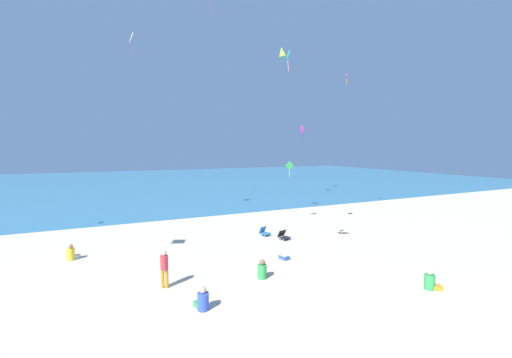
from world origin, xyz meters
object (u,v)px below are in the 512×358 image
object	(u,v)px
beach_chair_far_right	(283,236)
person_3	(203,301)
person_4	(431,282)
kite_teal	(288,56)
kite_purple	(347,75)
kite_white	(131,38)
kite_lime	(282,52)
person_5	(164,266)
beach_chair_near_camera	(341,230)
kite_magenta	(302,130)
beach_chair_far_left	(264,232)
cooler_box	(284,257)
kite_green	(289,166)
person_1	(262,271)
person_0	(71,254)

from	to	relation	value
beach_chair_far_right	person_3	world-z (taller)	person_3
person_4	kite_teal	world-z (taller)	kite_teal
kite_purple	kite_white	size ratio (longest dim) A/B	0.55
beach_chair_far_right	kite_lime	xyz separation A→B (m)	(7.48, 13.62, 15.47)
person_3	kite_teal	xyz separation A→B (m)	(6.55, 5.51, 10.36)
person_5	kite_purple	xyz separation A→B (m)	(15.57, 7.85, 10.52)
beach_chair_near_camera	kite_magenta	size ratio (longest dim) A/B	0.47
person_4	kite_lime	distance (m)	27.47
person_3	kite_magenta	world-z (taller)	kite_magenta
person_3	kite_purple	size ratio (longest dim) A/B	0.89
person_4	kite_white	distance (m)	23.17
beach_chair_far_left	cooler_box	size ratio (longest dim) A/B	1.40
cooler_box	person_4	size ratio (longest dim) A/B	0.67
kite_magenta	kite_green	xyz separation A→B (m)	(-7.76, -10.29, -3.38)
beach_chair_far_right	kite_teal	world-z (taller)	kite_teal
beach_chair_near_camera	person_1	bearing A→B (deg)	-132.69
person_4	kite_teal	bearing A→B (deg)	133.39
kite_teal	person_5	bearing A→B (deg)	-156.67
kite_white	kite_green	bearing A→B (deg)	-24.06
beach_chair_near_camera	person_1	xyz separation A→B (m)	(-7.79, -4.21, 0.03)
beach_chair_near_camera	kite_purple	xyz separation A→B (m)	(3.84, 4.39, 11.13)
beach_chair_far_right	kite_purple	distance (m)	14.25
beach_chair_far_right	person_5	bearing A→B (deg)	-79.51
person_0	person_4	distance (m)	16.39
kite_magenta	person_5	bearing A→B (deg)	-135.21
person_5	cooler_box	bearing A→B (deg)	125.17
kite_lime	kite_teal	distance (m)	16.97
beach_chair_far_left	person_5	xyz separation A→B (m)	(-6.95, -5.15, 0.63)
kite_magenta	kite_lime	distance (m)	8.58
person_0	kite_teal	distance (m)	15.38
person_5	kite_purple	size ratio (longest dim) A/B	1.63
beach_chair_far_left	beach_chair_far_right	distance (m)	1.43
kite_green	kite_purple	world-z (taller)	kite_purple
kite_purple	kite_teal	xyz separation A→B (m)	(-8.11, -4.64, -0.73)
person_3	kite_white	world-z (taller)	kite_white
cooler_box	kite_green	size ratio (longest dim) A/B	0.47
cooler_box	kite_lime	xyz separation A→B (m)	(9.18, 16.65, 15.58)
beach_chair_far_left	person_4	size ratio (longest dim) A/B	0.94
beach_chair_far_right	person_0	xyz separation A→B (m)	(-11.34, 1.35, 0.05)
cooler_box	person_1	distance (m)	2.56
person_0	kite_magenta	size ratio (longest dim) A/B	0.48
beach_chair_near_camera	kite_lime	xyz separation A→B (m)	(3.38, 14.04, 15.44)
person_0	person_1	world-z (taller)	person_1
kite_lime	kite_teal	world-z (taller)	kite_lime
cooler_box	person_1	xyz separation A→B (m)	(-1.99, -1.60, 0.18)
beach_chair_near_camera	kite_green	xyz separation A→B (m)	(-1.54, 4.07, 3.97)
cooler_box	person_3	distance (m)	5.92
person_3	person_5	bearing A→B (deg)	7.47
kite_magenta	kite_lime	size ratio (longest dim) A/B	1.02
kite_green	kite_white	distance (m)	14.44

